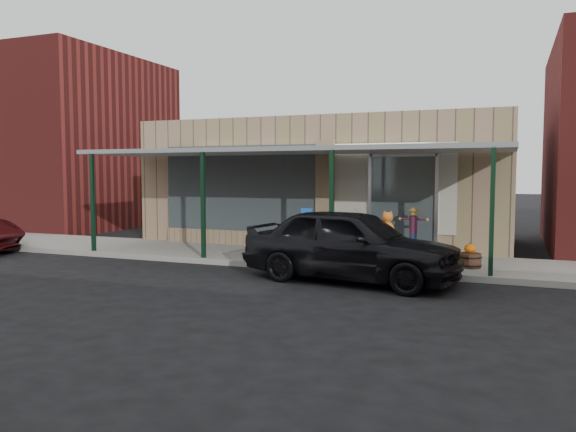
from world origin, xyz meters
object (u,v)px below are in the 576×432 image
at_px(barrel_pumpkin, 470,259).
at_px(handicap_sign, 307,228).
at_px(parked_sedan, 351,244).
at_px(barrel_scarecrow, 413,239).

bearing_deg(barrel_pumpkin, handicap_sign, -169.61).
bearing_deg(barrel_pumpkin, parked_sedan, -141.08).
xyz_separation_m(barrel_scarecrow, barrel_pumpkin, (1.59, -1.44, -0.24)).
bearing_deg(barrel_scarecrow, barrel_pumpkin, -56.39).
relative_size(barrel_pumpkin, handicap_sign, 0.49).
bearing_deg(handicap_sign, barrel_scarecrow, 20.12).
distance_m(handicap_sign, parked_sedan, 1.96).
height_order(barrel_scarecrow, handicap_sign, handicap_sign).
distance_m(barrel_scarecrow, handicap_sign, 3.22).
xyz_separation_m(barrel_scarecrow, parked_sedan, (-0.84, -3.40, 0.22)).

